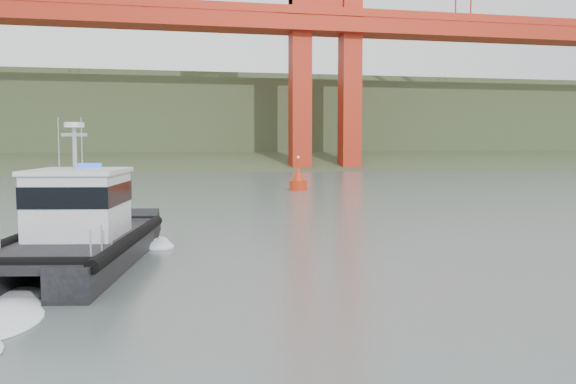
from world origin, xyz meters
name	(u,v)px	position (x,y,z in m)	size (l,w,h in m)	color
ground	(331,278)	(0.00, 0.00, 0.00)	(400.00, 400.00, 0.00)	#45534E
headlands	(166,129)	(0.00, 125.50, 7.05)	(500.00, 105.36, 27.12)	#36492A
patrol_boat	(77,229)	(-8.66, 4.33, 1.40)	(6.41, 12.10, 5.58)	black
nav_buoy	(298,181)	(8.32, 37.63, 0.90)	(1.64, 1.64, 3.42)	red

